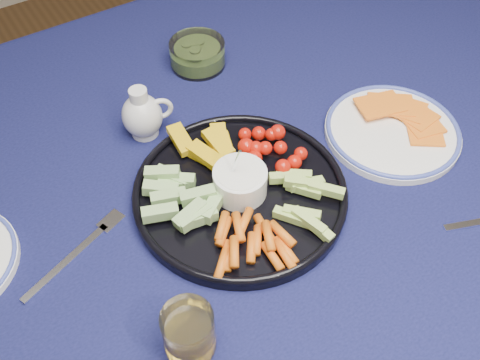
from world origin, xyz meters
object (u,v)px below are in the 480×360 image
dining_table (219,199)px  pickle_bowl (198,55)px  crudite_platter (239,190)px  creamer_pitcher (143,115)px  cheese_plate (393,130)px  juice_tumbler (189,334)px

dining_table → pickle_bowl: bearing=67.1°
crudite_platter → creamer_pitcher: (-0.06, 0.21, 0.02)m
dining_table → pickle_bowl: (0.11, 0.25, 0.11)m
crudite_platter → cheese_plate: bearing=-4.8°
dining_table → creamer_pitcher: 0.20m
creamer_pitcher → pickle_bowl: bearing=34.3°
pickle_bowl → crudite_platter: bearing=-109.1°
creamer_pitcher → pickle_bowl: 0.21m
dining_table → pickle_bowl: size_ratio=15.39×
dining_table → cheese_plate: (0.29, -0.10, 0.10)m
dining_table → pickle_bowl: 0.30m
cheese_plate → juice_tumbler: 0.50m
cheese_plate → dining_table: bearing=161.0°
dining_table → crudite_platter: 0.13m
juice_tumbler → dining_table: bearing=52.5°
cheese_plate → crudite_platter: bearing=175.2°
creamer_pitcher → dining_table: bearing=-64.0°
pickle_bowl → juice_tumbler: (-0.30, -0.50, 0.01)m
creamer_pitcher → cheese_plate: 0.43m
dining_table → creamer_pitcher: creamer_pitcher is taller
creamer_pitcher → cheese_plate: creamer_pitcher is taller
crudite_platter → creamer_pitcher: crudite_platter is taller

